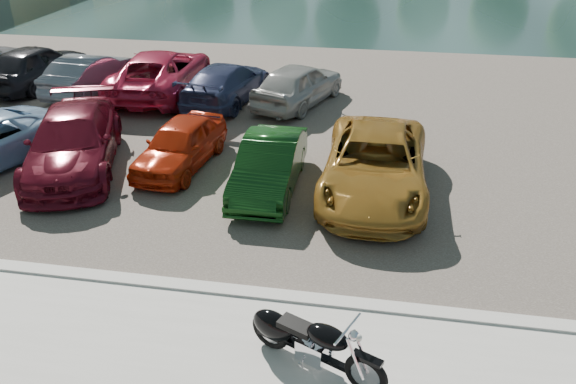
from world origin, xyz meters
name	(u,v)px	position (x,y,z in m)	size (l,w,h in m)	color
kerb	(273,296)	(0.00, 2.00, 0.07)	(60.00, 0.30, 0.14)	#B0ADA6
parking_lot	(327,119)	(0.00, 11.00, 0.02)	(60.00, 18.00, 0.04)	#463F38
motorcycle	(304,339)	(0.76, 0.50, 0.56)	(2.20, 1.17, 1.05)	black
car_3	(73,142)	(-6.07, 6.38, 0.78)	(2.07, 5.09, 1.48)	#510B18
car_4	(180,144)	(-3.41, 6.96, 0.65)	(1.45, 3.60, 1.23)	#AB240B
car_5	(269,165)	(-0.88, 6.10, 0.67)	(1.33, 3.82, 1.26)	#0E3410
car_6	(375,164)	(1.62, 6.35, 0.76)	(2.40, 5.20, 1.44)	#9E6D24
car_8	(35,65)	(-10.88, 12.60, 0.81)	(1.82, 4.53, 1.54)	black
car_9	(90,74)	(-8.59, 12.26, 0.72)	(1.44, 4.13, 1.36)	slate
car_10	(161,72)	(-6.05, 12.55, 0.81)	(2.56, 5.55, 1.54)	#AB1C3B
car_11	(227,83)	(-3.54, 12.06, 0.70)	(1.85, 4.56, 1.32)	navy
car_12	(298,84)	(-1.11, 12.22, 0.75)	(1.68, 4.16, 1.42)	#9C9B97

